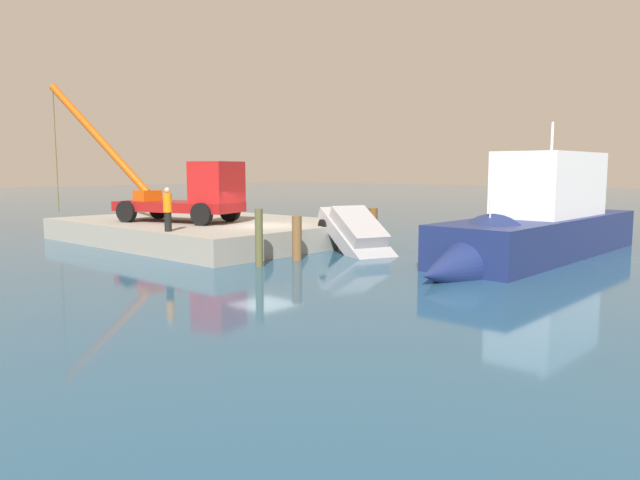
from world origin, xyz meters
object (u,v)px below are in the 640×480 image
Objects in this scene: dock_worker at (168,209)px; salvaged_car at (359,236)px; crane_truck at (188,191)px; moored_yacht at (526,240)px.

salvaged_car is at bearing 50.55° from dock_worker.
crane_truck reaches higher than moored_yacht.
crane_truck is at bearing 133.24° from dock_worker.
moored_yacht is (6.00, 2.71, 0.10)m from salvaged_car.
dock_worker is at bearing -46.76° from crane_truck.
dock_worker is 13.98m from moored_yacht.
crane_truck is 4.15m from dock_worker.
crane_truck is 8.46m from salvaged_car.
moored_yacht is at bearing 22.47° from crane_truck.
moored_yacht reaches higher than dock_worker.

